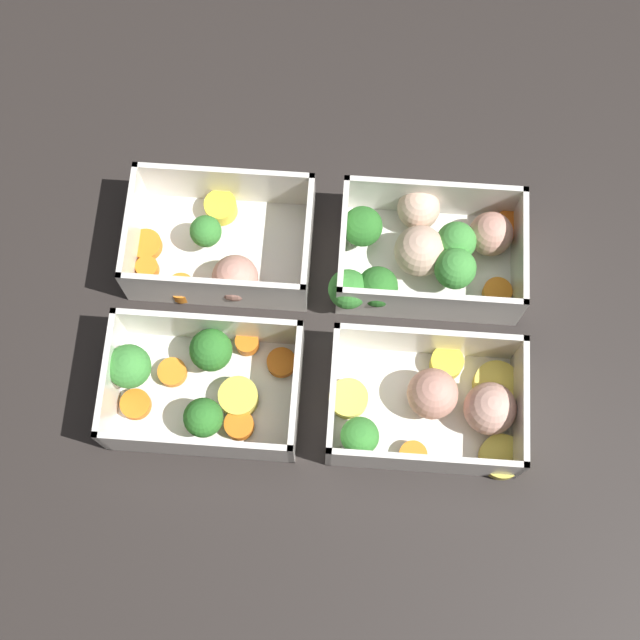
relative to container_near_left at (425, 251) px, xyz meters
The scene contains 5 objects.
ground_plane 0.11m from the container_near_left, 37.96° to the left, with size 4.00×4.00×0.00m, color #282321.
container_near_left is the anchor object (origin of this frame).
container_near_right 0.18m from the container_near_left, ahead, with size 0.17×0.12×0.06m.
container_far_left 0.14m from the container_near_left, 96.07° to the left, with size 0.17×0.12×0.06m.
container_far_right 0.23m from the container_near_left, 35.44° to the left, with size 0.16×0.11×0.06m.
Camera 1 is at (-0.02, 0.24, 0.75)m, focal length 50.00 mm.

